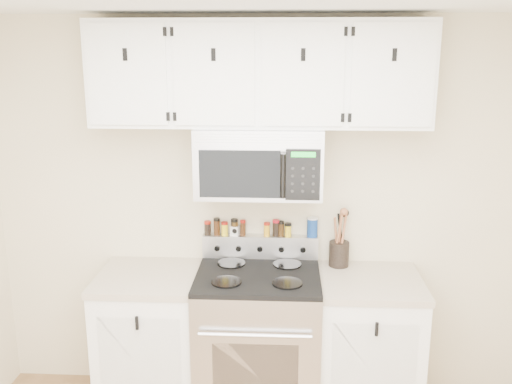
# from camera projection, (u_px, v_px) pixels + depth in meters

# --- Properties ---
(back_wall) EXTENTS (3.50, 0.01, 2.50)m
(back_wall) POSITION_uv_depth(u_px,v_px,m) (261.00, 212.00, 3.74)
(back_wall) COLOR beige
(back_wall) RESTS_ON floor
(range) EXTENTS (0.76, 0.65, 1.10)m
(range) POSITION_uv_depth(u_px,v_px,m) (258.00, 341.00, 3.62)
(range) COLOR #B7B7BA
(range) RESTS_ON floor
(base_cabinet_left) EXTENTS (0.64, 0.62, 0.92)m
(base_cabinet_left) POSITION_uv_depth(u_px,v_px,m) (152.00, 340.00, 3.69)
(base_cabinet_left) COLOR white
(base_cabinet_left) RESTS_ON floor
(base_cabinet_right) EXTENTS (0.64, 0.62, 0.92)m
(base_cabinet_right) POSITION_uv_depth(u_px,v_px,m) (367.00, 346.00, 3.61)
(base_cabinet_right) COLOR white
(base_cabinet_right) RESTS_ON floor
(microwave) EXTENTS (0.76, 0.44, 0.42)m
(microwave) POSITION_uv_depth(u_px,v_px,m) (259.00, 161.00, 3.46)
(microwave) COLOR #9E9EA3
(microwave) RESTS_ON back_wall
(upper_cabinets) EXTENTS (2.00, 0.35, 0.62)m
(upper_cabinets) POSITION_uv_depth(u_px,v_px,m) (260.00, 74.00, 3.36)
(upper_cabinets) COLOR white
(upper_cabinets) RESTS_ON back_wall
(utensil_crock) EXTENTS (0.13, 0.13, 0.38)m
(utensil_crock) POSITION_uv_depth(u_px,v_px,m) (339.00, 252.00, 3.69)
(utensil_crock) COLOR black
(utensil_crock) RESTS_ON base_cabinet_right
(kitchen_timer) EXTENTS (0.06, 0.06, 0.06)m
(kitchen_timer) POSITION_uv_depth(u_px,v_px,m) (235.00, 231.00, 3.74)
(kitchen_timer) COLOR white
(kitchen_timer) RESTS_ON range
(salt_canister) EXTENTS (0.07, 0.07, 0.13)m
(salt_canister) POSITION_uv_depth(u_px,v_px,m) (312.00, 227.00, 3.71)
(salt_canister) COLOR navy
(salt_canister) RESTS_ON range
(spice_jar_0) EXTENTS (0.04, 0.04, 0.09)m
(spice_jar_0) POSITION_uv_depth(u_px,v_px,m) (208.00, 228.00, 3.75)
(spice_jar_0) COLOR black
(spice_jar_0) RESTS_ON range
(spice_jar_1) EXTENTS (0.04, 0.04, 0.11)m
(spice_jar_1) POSITION_uv_depth(u_px,v_px,m) (217.00, 226.00, 3.74)
(spice_jar_1) COLOR #381E0D
(spice_jar_1) RESTS_ON range
(spice_jar_2) EXTENTS (0.04, 0.04, 0.09)m
(spice_jar_2) POSITION_uv_depth(u_px,v_px,m) (225.00, 228.00, 3.74)
(spice_jar_2) COLOR yellow
(spice_jar_2) RESTS_ON range
(spice_jar_3) EXTENTS (0.04, 0.04, 0.11)m
(spice_jar_3) POSITION_uv_depth(u_px,v_px,m) (234.00, 227.00, 3.74)
(spice_jar_3) COLOR black
(spice_jar_3) RESTS_ON range
(spice_jar_4) EXTENTS (0.04, 0.04, 0.11)m
(spice_jar_4) POSITION_uv_depth(u_px,v_px,m) (235.00, 227.00, 3.74)
(spice_jar_4) COLOR #432E10
(spice_jar_4) RESTS_ON range
(spice_jar_5) EXTENTS (0.04, 0.04, 0.10)m
(spice_jar_5) POSITION_uv_depth(u_px,v_px,m) (243.00, 228.00, 3.74)
(spice_jar_5) COLOR #3D210E
(spice_jar_5) RESTS_ON range
(spice_jar_6) EXTENTS (0.04, 0.04, 0.09)m
(spice_jar_6) POSITION_uv_depth(u_px,v_px,m) (267.00, 229.00, 3.73)
(spice_jar_6) COLOR gold
(spice_jar_6) RESTS_ON range
(spice_jar_7) EXTENTS (0.05, 0.05, 0.11)m
(spice_jar_7) POSITION_uv_depth(u_px,v_px,m) (276.00, 228.00, 3.72)
(spice_jar_7) COLOR black
(spice_jar_7) RESTS_ON range
(spice_jar_8) EXTENTS (0.04, 0.04, 0.10)m
(spice_jar_8) POSITION_uv_depth(u_px,v_px,m) (281.00, 229.00, 3.72)
(spice_jar_8) COLOR #38220D
(spice_jar_8) RESTS_ON range
(spice_jar_9) EXTENTS (0.04, 0.04, 0.09)m
(spice_jar_9) POSITION_uv_depth(u_px,v_px,m) (288.00, 230.00, 3.72)
(spice_jar_9) COLOR yellow
(spice_jar_9) RESTS_ON range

